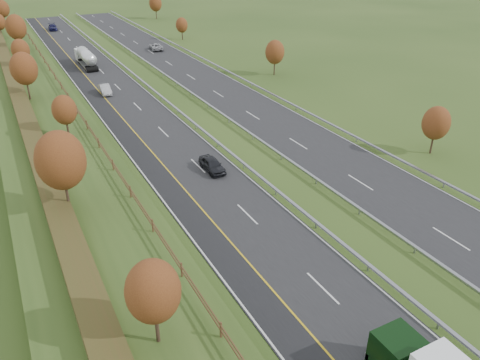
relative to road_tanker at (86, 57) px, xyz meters
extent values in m
plane|color=#2D4418|center=(8.43, -33.35, -1.86)|extent=(400.00, 400.00, 0.00)
cube|color=black|center=(0.43, -28.35, -1.84)|extent=(10.50, 200.00, 0.04)
cube|color=black|center=(16.93, -28.35, -1.84)|extent=(10.50, 200.00, 0.04)
cube|color=black|center=(-3.32, -28.35, -1.84)|extent=(3.00, 200.00, 0.04)
cube|color=silver|center=(-4.62, -28.35, -1.81)|extent=(0.15, 200.00, 0.01)
cube|color=gold|center=(-1.82, -28.35, -1.81)|extent=(0.15, 200.00, 0.01)
cube|color=silver|center=(5.48, -28.35, -1.81)|extent=(0.15, 200.00, 0.01)
cube|color=silver|center=(11.88, -28.35, -1.81)|extent=(0.15, 200.00, 0.01)
cube|color=silver|center=(21.98, -28.35, -1.81)|extent=(0.15, 200.00, 0.01)
cube|color=silver|center=(1.68, -77.35, -1.81)|extent=(0.15, 4.00, 0.01)
cube|color=silver|center=(15.68, -77.35, -1.81)|extent=(0.15, 4.00, 0.01)
cube|color=silver|center=(1.68, -65.35, -1.81)|extent=(0.15, 4.00, 0.01)
cube|color=silver|center=(15.68, -65.35, -1.81)|extent=(0.15, 4.00, 0.01)
cube|color=silver|center=(1.68, -53.35, -1.81)|extent=(0.15, 4.00, 0.01)
cube|color=silver|center=(15.68, -53.35, -1.81)|extent=(0.15, 4.00, 0.01)
cube|color=silver|center=(1.68, -41.35, -1.81)|extent=(0.15, 4.00, 0.01)
cube|color=silver|center=(15.68, -41.35, -1.81)|extent=(0.15, 4.00, 0.01)
cube|color=silver|center=(1.68, -29.35, -1.81)|extent=(0.15, 4.00, 0.01)
cube|color=silver|center=(15.68, -29.35, -1.81)|extent=(0.15, 4.00, 0.01)
cube|color=silver|center=(1.68, -17.35, -1.81)|extent=(0.15, 4.00, 0.01)
cube|color=silver|center=(15.68, -17.35, -1.81)|extent=(0.15, 4.00, 0.01)
cube|color=silver|center=(1.68, -5.35, -1.81)|extent=(0.15, 4.00, 0.01)
cube|color=silver|center=(15.68, -5.35, -1.81)|extent=(0.15, 4.00, 0.01)
cube|color=silver|center=(1.68, 6.65, -1.81)|extent=(0.15, 4.00, 0.01)
cube|color=silver|center=(15.68, 6.65, -1.81)|extent=(0.15, 4.00, 0.01)
cube|color=silver|center=(1.68, 18.65, -1.81)|extent=(0.15, 4.00, 0.01)
cube|color=silver|center=(15.68, 18.65, -1.81)|extent=(0.15, 4.00, 0.01)
cube|color=silver|center=(1.68, 30.65, -1.81)|extent=(0.15, 4.00, 0.01)
cube|color=silver|center=(15.68, 30.65, -1.81)|extent=(0.15, 4.00, 0.01)
cube|color=silver|center=(1.68, 42.65, -1.81)|extent=(0.15, 4.00, 0.01)
cube|color=silver|center=(15.68, 42.65, -1.81)|extent=(0.15, 4.00, 0.01)
cube|color=silver|center=(1.68, 54.65, -1.81)|extent=(0.15, 4.00, 0.01)
cube|color=silver|center=(15.68, 54.65, -1.81)|extent=(0.15, 4.00, 0.01)
cube|color=silver|center=(1.68, 66.65, -1.81)|extent=(0.15, 4.00, 0.01)
cube|color=silver|center=(15.68, 66.65, -1.81)|extent=(0.15, 4.00, 0.01)
cube|color=#2D4418|center=(-12.57, -28.35, -0.86)|extent=(12.00, 200.00, 2.00)
cube|color=#3C3C18|center=(-14.57, -28.35, 0.69)|extent=(2.20, 180.00, 1.10)
cube|color=#422B19|center=(-8.07, -28.35, 0.69)|extent=(0.08, 184.00, 0.10)
cube|color=#422B19|center=(-8.07, -28.35, 1.09)|extent=(0.08, 184.00, 0.10)
cube|color=#422B19|center=(-8.07, -79.85, 0.74)|extent=(0.12, 0.12, 1.20)
cube|color=#422B19|center=(-8.07, -73.35, 0.74)|extent=(0.12, 0.12, 1.20)
cube|color=#422B19|center=(-8.07, -66.85, 0.74)|extent=(0.12, 0.12, 1.20)
cube|color=#422B19|center=(-8.07, -60.35, 0.74)|extent=(0.12, 0.12, 1.20)
cube|color=#422B19|center=(-8.07, -53.85, 0.74)|extent=(0.12, 0.12, 1.20)
cube|color=#422B19|center=(-8.07, -47.35, 0.74)|extent=(0.12, 0.12, 1.20)
cube|color=#422B19|center=(-8.07, -40.85, 0.74)|extent=(0.12, 0.12, 1.20)
cube|color=#422B19|center=(-8.07, -34.35, 0.74)|extent=(0.12, 0.12, 1.20)
cube|color=#422B19|center=(-8.07, -27.85, 0.74)|extent=(0.12, 0.12, 1.20)
cube|color=#422B19|center=(-8.07, -21.35, 0.74)|extent=(0.12, 0.12, 1.20)
cube|color=#422B19|center=(-8.07, -14.85, 0.74)|extent=(0.12, 0.12, 1.20)
cube|color=#422B19|center=(-8.07, -8.35, 0.74)|extent=(0.12, 0.12, 1.20)
cube|color=#422B19|center=(-8.07, -1.85, 0.74)|extent=(0.12, 0.12, 1.20)
cube|color=#422B19|center=(-8.07, 4.65, 0.74)|extent=(0.12, 0.12, 1.20)
cube|color=#422B19|center=(-8.07, 11.15, 0.74)|extent=(0.12, 0.12, 1.20)
cube|color=#422B19|center=(-8.07, 17.65, 0.74)|extent=(0.12, 0.12, 1.20)
cube|color=#422B19|center=(-8.07, 24.15, 0.74)|extent=(0.12, 0.12, 1.20)
cube|color=#422B19|center=(-8.07, 30.65, 0.74)|extent=(0.12, 0.12, 1.20)
cube|color=#422B19|center=(-8.07, 37.15, 0.74)|extent=(0.12, 0.12, 1.20)
cube|color=#422B19|center=(-8.07, 43.65, 0.74)|extent=(0.12, 0.12, 1.20)
cube|color=#422B19|center=(-8.07, 50.15, 0.74)|extent=(0.12, 0.12, 1.20)
cube|color=#422B19|center=(-8.07, 56.65, 0.74)|extent=(0.12, 0.12, 1.20)
cube|color=#422B19|center=(-8.07, 63.15, 0.74)|extent=(0.12, 0.12, 1.20)
cube|color=gray|center=(6.13, -28.35, -1.24)|extent=(0.32, 200.00, 0.18)
cube|color=gray|center=(6.13, -84.35, -1.58)|extent=(0.10, 0.14, 0.56)
cube|color=gray|center=(6.13, -77.35, -1.58)|extent=(0.10, 0.14, 0.56)
cube|color=gray|center=(6.13, -70.35, -1.58)|extent=(0.10, 0.14, 0.56)
cube|color=gray|center=(6.13, -63.35, -1.58)|extent=(0.10, 0.14, 0.56)
cube|color=gray|center=(6.13, -56.35, -1.58)|extent=(0.10, 0.14, 0.56)
cube|color=gray|center=(6.13, -49.35, -1.58)|extent=(0.10, 0.14, 0.56)
cube|color=gray|center=(6.13, -42.35, -1.58)|extent=(0.10, 0.14, 0.56)
cube|color=gray|center=(6.13, -35.35, -1.58)|extent=(0.10, 0.14, 0.56)
cube|color=gray|center=(6.13, -28.35, -1.58)|extent=(0.10, 0.14, 0.56)
cube|color=gray|center=(6.13, -21.35, -1.58)|extent=(0.10, 0.14, 0.56)
cube|color=gray|center=(6.13, -14.35, -1.58)|extent=(0.10, 0.14, 0.56)
cube|color=gray|center=(6.13, -7.35, -1.58)|extent=(0.10, 0.14, 0.56)
cube|color=gray|center=(6.13, -0.35, -1.58)|extent=(0.10, 0.14, 0.56)
cube|color=gray|center=(6.13, 6.65, -1.58)|extent=(0.10, 0.14, 0.56)
cube|color=gray|center=(6.13, 13.65, -1.58)|extent=(0.10, 0.14, 0.56)
cube|color=gray|center=(6.13, 20.65, -1.58)|extent=(0.10, 0.14, 0.56)
cube|color=gray|center=(6.13, 27.65, -1.58)|extent=(0.10, 0.14, 0.56)
cube|color=gray|center=(6.13, 34.65, -1.58)|extent=(0.10, 0.14, 0.56)
cube|color=gray|center=(6.13, 41.65, -1.58)|extent=(0.10, 0.14, 0.56)
cube|color=gray|center=(6.13, 48.65, -1.58)|extent=(0.10, 0.14, 0.56)
cube|color=gray|center=(6.13, 55.65, -1.58)|extent=(0.10, 0.14, 0.56)
cube|color=gray|center=(6.13, 62.65, -1.58)|extent=(0.10, 0.14, 0.56)
cube|color=gray|center=(6.13, 69.65, -1.58)|extent=(0.10, 0.14, 0.56)
cube|color=gray|center=(11.23, -28.35, -1.24)|extent=(0.32, 200.00, 0.18)
cube|color=gray|center=(11.23, -77.35, -1.58)|extent=(0.10, 0.14, 0.56)
cube|color=gray|center=(11.23, -70.35, -1.58)|extent=(0.10, 0.14, 0.56)
cube|color=gray|center=(11.23, -63.35, -1.58)|extent=(0.10, 0.14, 0.56)
cube|color=gray|center=(11.23, -56.35, -1.58)|extent=(0.10, 0.14, 0.56)
cube|color=gray|center=(11.23, -49.35, -1.58)|extent=(0.10, 0.14, 0.56)
cube|color=gray|center=(11.23, -42.35, -1.58)|extent=(0.10, 0.14, 0.56)
cube|color=gray|center=(11.23, -35.35, -1.58)|extent=(0.10, 0.14, 0.56)
cube|color=gray|center=(11.23, -28.35, -1.58)|extent=(0.10, 0.14, 0.56)
cube|color=gray|center=(11.23, -21.35, -1.58)|extent=(0.10, 0.14, 0.56)
cube|color=gray|center=(11.23, -14.35, -1.58)|extent=(0.10, 0.14, 0.56)
cube|color=gray|center=(11.23, -7.35, -1.58)|extent=(0.10, 0.14, 0.56)
cube|color=gray|center=(11.23, -0.35, -1.58)|extent=(0.10, 0.14, 0.56)
cube|color=gray|center=(11.23, 6.65, -1.58)|extent=(0.10, 0.14, 0.56)
cube|color=gray|center=(11.23, 13.65, -1.58)|extent=(0.10, 0.14, 0.56)
cube|color=gray|center=(11.23, 20.65, -1.58)|extent=(0.10, 0.14, 0.56)
cube|color=gray|center=(11.23, 27.65, -1.58)|extent=(0.10, 0.14, 0.56)
cube|color=gray|center=(11.23, 34.65, -1.58)|extent=(0.10, 0.14, 0.56)
cube|color=gray|center=(11.23, 41.65, -1.58)|extent=(0.10, 0.14, 0.56)
cube|color=gray|center=(11.23, 48.65, -1.58)|extent=(0.10, 0.14, 0.56)
cube|color=gray|center=(11.23, 55.65, -1.58)|extent=(0.10, 0.14, 0.56)
cube|color=gray|center=(11.23, 62.65, -1.58)|extent=(0.10, 0.14, 0.56)
cube|color=gray|center=(11.23, 69.65, -1.58)|extent=(0.10, 0.14, 0.56)
cube|color=gray|center=(22.73, -28.35, -1.24)|extent=(0.32, 200.00, 0.18)
cube|color=gray|center=(22.73, -70.35, -1.58)|extent=(0.10, 0.14, 0.56)
cube|color=gray|center=(22.73, -56.35, -1.58)|extent=(0.10, 0.14, 0.56)
cube|color=gray|center=(22.73, -42.35, -1.58)|extent=(0.10, 0.14, 0.56)
cube|color=gray|center=(22.73, -28.35, -1.58)|extent=(0.10, 0.14, 0.56)
cube|color=gray|center=(22.73, -14.35, -1.58)|extent=(0.10, 0.14, 0.56)
cube|color=gray|center=(22.73, -0.35, -1.58)|extent=(0.10, 0.14, 0.56)
cube|color=gray|center=(22.73, 13.65, -1.58)|extent=(0.10, 0.14, 0.56)
cube|color=gray|center=(22.73, 27.65, -1.58)|extent=(0.10, 0.14, 0.56)
cube|color=gray|center=(22.73, 41.65, -1.58)|extent=(0.10, 0.14, 0.56)
cube|color=gray|center=(22.73, 55.65, -1.58)|extent=(0.10, 0.14, 0.56)
cube|color=gray|center=(22.73, 69.65, -1.58)|extent=(0.10, 0.14, 0.56)
cylinder|color=#2D2116|center=(-11.57, -78.35, 1.35)|extent=(0.24, 0.24, 2.43)
ellipsoid|color=#582A13|center=(-11.57, -78.35, 4.03)|extent=(3.24, 3.24, 4.05)
cylinder|color=#2D2116|center=(-13.57, -60.35, 1.71)|extent=(0.24, 0.24, 3.15)
ellipsoid|color=#582A13|center=(-13.57, -60.35, 5.18)|extent=(4.20, 4.20, 5.25)
cylinder|color=#2D2116|center=(-10.57, -42.35, 1.22)|extent=(0.24, 0.24, 2.16)
ellipsoid|color=#582A13|center=(-10.57, -42.35, 3.59)|extent=(2.88, 2.88, 3.60)
cylinder|color=#2D2116|center=(-13.07, -24.35, 1.58)|extent=(0.24, 0.24, 2.88)
ellipsoid|color=#582A13|center=(-13.07, -24.35, 4.75)|extent=(3.84, 3.84, 4.80)
cylinder|color=#2D2116|center=(-12.07, -6.35, 1.31)|extent=(0.24, 0.24, 2.34)
ellipsoid|color=#582A13|center=(-12.07, -6.35, 3.88)|extent=(3.12, 3.12, 3.90)
cylinder|color=#2D2116|center=(-11.07, 11.65, 1.67)|extent=(0.24, 0.24, 3.06)
ellipsoid|color=#582A13|center=(-11.07, 11.65, 5.03)|extent=(4.08, 4.08, 5.10)
cylinder|color=#2D2116|center=(-13.57, 29.65, 1.26)|extent=(0.24, 0.24, 2.25)
cylinder|color=#2D2116|center=(-11.57, 47.65, 1.49)|extent=(0.24, 0.24, 2.70)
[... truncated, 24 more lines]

